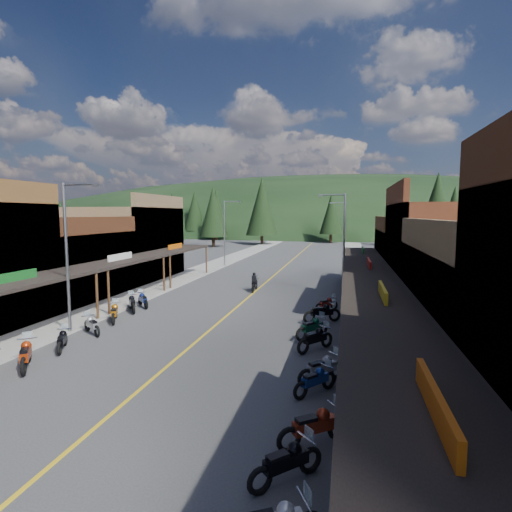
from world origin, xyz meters
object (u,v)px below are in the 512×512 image
Objects in this scene: pine_4 at (402,210)px; pedestrian_east_a at (374,348)px; streetlight_2 at (342,239)px; pine_8 at (172,217)px; streetlight_0 at (69,251)px; pine_2 at (262,206)px; bike_east_6 at (312,326)px; shop_east_2 at (457,262)px; shop_east_3 at (425,260)px; pine_10 at (213,212)px; pine_3 at (331,214)px; bike_west_4 at (62,339)px; bike_west_5 at (92,324)px; bike_east_3 at (315,379)px; bike_west_6 at (114,312)px; bike_west_3 at (26,353)px; streetlight_3 at (344,229)px; bike_east_2 at (315,424)px; bike_east_4 at (322,367)px; bike_west_8 at (143,299)px; bike_east_8 at (327,303)px; pedestrian_east_b at (350,280)px; shop_west_3 at (127,243)px; bike_east_1 at (286,460)px; bike_east_5 at (315,338)px; bike_east_7 at (322,312)px; pine_7 at (195,211)px; pine_5 at (471,207)px; pine_1 at (216,211)px; pine_0 at (141,214)px; pine_11 at (437,209)px; streetlight_1 at (225,230)px; rider_on_bike at (255,283)px; shop_west_2 at (60,265)px.

pine_4 is 7.44× the size of pedestrian_east_a.
pine_8 reaches higher than streetlight_2.
pine_2 is at bearing 92.73° from streetlight_0.
shop_east_2 is at bearing 73.57° from bike_east_6.
shop_east_3 is 50.24m from pine_10.
bike_west_4 is at bearing -97.40° from pine_3.
bike_east_3 is (12.14, -4.56, 0.00)m from bike_west_5.
bike_west_4 is 0.88× the size of bike_west_6.
streetlight_0 is at bearing 70.24° from bike_west_3.
streetlight_3 is at bearing -19.05° from pine_8.
pine_2 reaches higher than bike_east_2.
pine_8 is (-15.05, 46.00, 1.52)m from streetlight_0.
bike_east_6 is at bearing 144.90° from bike_east_4.
pine_3 is 5.38× the size of bike_west_8.
bike_east_8 is 6.82m from pedestrian_east_b.
shop_east_2 is (27.57, -9.60, -0.00)m from shop_west_3.
bike_east_2 is (0.54, 1.69, 0.05)m from bike_east_1.
streetlight_3 is 3.58× the size of bike_east_5.
pedestrian_east_a is at bearing 84.38° from bike_east_4.
pine_3 reaches higher than bike_east_7.
bike_east_5 is (19.72, -17.17, -2.88)m from shop_west_3.
bike_east_3 is at bearing -88.30° from pine_3.
pine_10 is at bearing 141.29° from streetlight_3.
pine_7 reaches higher than streetlight_2.
pine_8 is 5.31× the size of bike_east_8.
streetlight_2 is 0.57× the size of pine_5.
shop_east_3 is at bearing 17.08° from bike_west_4.
pine_10 is at bearing -61.70° from pine_7.
pine_1 is at bearing 150.41° from bike_east_6.
pine_3 is at bearing 5.19° from pine_0.
bike_west_3 is at bearing -77.15° from pine_1.
bike_west_5 is at bearing -172.72° from bike_east_1.
pine_8 is at bearing -151.82° from pedestrian_east_a.
pine_5 is at bearing 57.22° from streetlight_3.
pine_11 is at bearing 111.48° from bike_east_5.
streetlight_1 is at bearing 154.08° from bike_east_5.
shop_west_3 is 4.93× the size of bike_east_6.
rider_on_bike is 1.21× the size of pedestrian_east_b.
bike_east_3 is 9.59m from bike_east_7.
shop_west_3 is at bearing -141.68° from pine_11.
pedestrian_east_b reaches higher than pedestrian_east_a.
streetlight_2 is (20.71, 6.30, 1.93)m from shop_west_2.
pine_8 reaches higher than shop_west_3.
bike_west_8 is at bearing -75.71° from pine_1.
shop_east_2 is 0.94× the size of pine_10.
bike_east_6 is (-1.31, -12.00, -3.83)m from streetlight_2.
pine_0 is 71.72m from pedestrian_east_b.
pine_5 is (16.00, 12.00, 0.75)m from pine_4.
pine_0 is at bearing 123.71° from rider_on_bike.
bike_west_8 is at bearing -10.05° from pedestrian_east_b.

